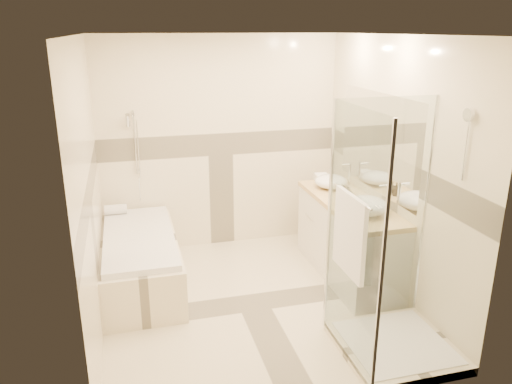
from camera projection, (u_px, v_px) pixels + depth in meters
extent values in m
cube|color=beige|center=(253.00, 303.00, 4.87)|extent=(2.80, 3.00, 0.01)
cube|color=white|center=(252.00, 34.00, 4.09)|extent=(2.80, 3.00, 0.01)
cube|color=beige|center=(220.00, 144.00, 5.86)|extent=(2.80, 0.01, 2.50)
cube|color=beige|center=(313.00, 248.00, 3.10)|extent=(2.80, 0.01, 2.50)
cube|color=beige|center=(89.00, 193.00, 4.14)|extent=(0.01, 3.00, 2.50)
cube|color=beige|center=(393.00, 169.00, 4.82)|extent=(0.01, 3.00, 2.50)
cube|color=white|center=(378.00, 143.00, 5.03)|extent=(0.01, 1.60, 1.00)
cylinder|color=silver|center=(135.00, 141.00, 5.56)|extent=(0.02, 0.02, 0.70)
cube|color=beige|center=(141.00, 263.00, 5.14)|extent=(0.75, 1.70, 0.50)
cube|color=white|center=(139.00, 238.00, 5.05)|extent=(0.69, 1.60, 0.06)
ellipsoid|color=white|center=(139.00, 242.00, 5.07)|extent=(0.56, 1.40, 0.16)
cube|color=white|center=(348.00, 241.00, 5.30)|extent=(0.55, 1.60, 0.80)
cylinder|color=silver|center=(339.00, 246.00, 4.81)|extent=(0.01, 0.24, 0.01)
cylinder|color=silver|center=(309.00, 217.00, 5.55)|extent=(0.01, 0.24, 0.01)
cube|color=#D6B471|center=(350.00, 203.00, 5.16)|extent=(0.57, 1.62, 0.05)
cube|color=beige|center=(395.00, 347.00, 4.13)|extent=(0.90, 0.90, 0.08)
cube|color=white|center=(396.00, 342.00, 4.11)|extent=(0.80, 0.80, 0.01)
cube|color=white|center=(353.00, 242.00, 3.71)|extent=(0.01, 0.90, 2.00)
cube|color=white|center=(379.00, 216.00, 4.22)|extent=(0.90, 0.01, 2.00)
cylinder|color=silver|center=(382.00, 269.00, 3.29)|extent=(0.03, 0.03, 2.00)
cylinder|color=silver|center=(329.00, 220.00, 4.12)|extent=(0.03, 0.03, 2.00)
cylinder|color=silver|center=(425.00, 211.00, 4.34)|extent=(0.03, 0.03, 2.00)
cylinder|color=silver|center=(469.00, 115.00, 3.63)|extent=(0.03, 0.10, 0.10)
cylinder|color=silver|center=(352.00, 196.00, 3.59)|extent=(0.02, 0.60, 0.02)
cube|color=white|center=(349.00, 235.00, 3.68)|extent=(0.04, 0.48, 0.62)
ellipsoid|color=white|center=(331.00, 181.00, 5.56)|extent=(0.36, 0.36, 0.15)
ellipsoid|color=white|center=(366.00, 206.00, 4.77)|extent=(0.42, 0.42, 0.17)
cylinder|color=silver|center=(350.00, 175.00, 5.60)|extent=(0.03, 0.03, 0.27)
cylinder|color=silver|center=(346.00, 165.00, 5.55)|extent=(0.10, 0.02, 0.02)
cylinder|color=silver|center=(388.00, 198.00, 4.81)|extent=(0.03, 0.03, 0.29)
cylinder|color=silver|center=(384.00, 186.00, 4.76)|extent=(0.10, 0.02, 0.02)
imported|color=black|center=(347.00, 193.00, 5.16)|extent=(0.09, 0.09, 0.14)
imported|color=black|center=(343.00, 191.00, 5.26)|extent=(0.11, 0.11, 0.13)
cube|color=white|center=(323.00, 178.00, 5.79)|extent=(0.16, 0.25, 0.08)
cylinder|color=white|center=(116.00, 209.00, 5.59)|extent=(0.24, 0.11, 0.11)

